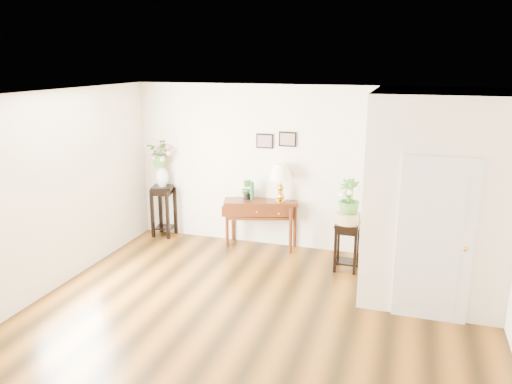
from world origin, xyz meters
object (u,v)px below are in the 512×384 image
at_px(console_table, 261,223).
at_px(table_lamp, 281,182).
at_px(plant_stand_a, 164,211).
at_px(plant_stand_b, 347,247).

height_order(console_table, table_lamp, table_lamp).
relative_size(console_table, plant_stand_a, 1.33).
relative_size(plant_stand_a, plant_stand_b, 1.24).
height_order(console_table, plant_stand_a, plant_stand_a).
bearing_deg(plant_stand_b, table_lamp, 155.01).
bearing_deg(console_table, table_lamp, -16.74).
distance_m(console_table, table_lamp, 0.85).
relative_size(table_lamp, plant_stand_a, 0.71).
height_order(table_lamp, plant_stand_a, table_lamp).
distance_m(table_lamp, plant_stand_b, 1.57).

